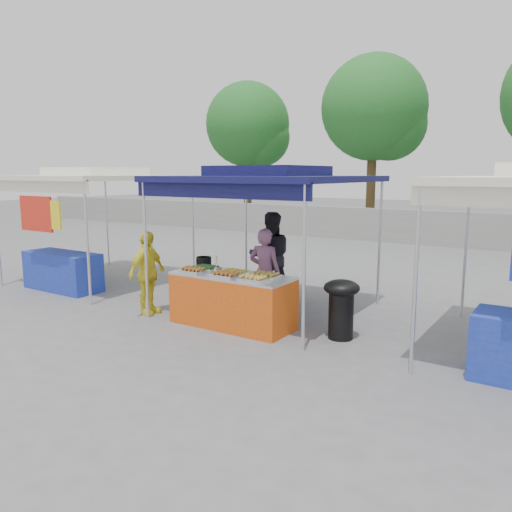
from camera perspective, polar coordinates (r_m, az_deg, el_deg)
The scene contains 22 objects.
ground_plane at distance 8.26m, azimuth -2.30°, elevation -7.78°, with size 80.00×80.00×0.00m, color slate.
back_wall at distance 18.11m, azimuth 18.37°, elevation 3.10°, with size 40.00×0.25×1.20m, color gray.
main_canopy at distance 8.70m, azimuth 1.35°, elevation 8.95°, with size 3.20×3.20×2.57m.
neighbor_stall_left at distance 11.50m, azimuth -19.24°, elevation 4.70°, with size 3.20×3.20×2.57m.
tree_0 at distance 23.52m, azimuth -0.60°, elevation 14.42°, with size 3.82×3.82×6.57m.
tree_1 at distance 20.68m, azimuth 13.74°, elevation 15.67°, with size 4.07×4.07×6.99m.
vendor_table at distance 8.07m, azimuth -2.74°, elevation -5.07°, with size 2.00×0.80×0.85m.
food_tray_fl at distance 8.15m, azimuth -7.22°, elevation -1.67°, with size 0.42×0.30×0.07m.
food_tray_fm at distance 7.75m, azimuth -3.53°, elevation -2.19°, with size 0.42×0.30×0.07m.
food_tray_fr at distance 7.46m, azimuth -0.24°, elevation -2.63°, with size 0.42×0.30×0.07m.
food_tray_bl at distance 8.36m, azimuth -5.71°, elevation -1.37°, with size 0.42×0.30×0.07m.
food_tray_bm at distance 8.01m, azimuth -2.38°, elevation -1.79°, with size 0.42×0.30×0.07m.
food_tray_br at distance 7.69m, azimuth 1.07°, elevation -2.26°, with size 0.42×0.30×0.07m.
cooking_pot at distance 8.74m, azimuth -5.99°, elevation -0.61°, with size 0.27×0.27×0.15m, color black.
skewer_cup at distance 8.03m, azimuth -4.57°, elevation -1.69°, with size 0.08×0.08×0.10m, color silver.
wok_burner at distance 7.53m, azimuth 9.72°, elevation -5.39°, with size 0.54×0.54×0.90m.
crate_left at distance 9.03m, azimuth -2.33°, elevation -5.21°, with size 0.54×0.37×0.32m, color #1528B0.
crate_right at distance 8.39m, azimuth 2.01°, elevation -6.38°, with size 0.53×0.37×0.32m, color #1528B0.
crate_stacked at distance 8.31m, azimuth 2.02°, elevation -4.33°, with size 0.50×0.35×0.30m, color #1528B0.
vendor_woman at distance 8.59m, azimuth 0.99°, elevation -1.86°, with size 0.56×0.37×1.53m, color #955E82.
helper_man at distance 9.62m, azimuth 1.65°, elevation -0.04°, with size 0.84×0.65×1.72m, color black.
customer_person at distance 8.88m, azimuth -12.34°, elevation -1.89°, with size 0.86×0.36×1.46m, color yellow.
Camera 1 is at (4.59, -6.42, 2.44)m, focal length 35.00 mm.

